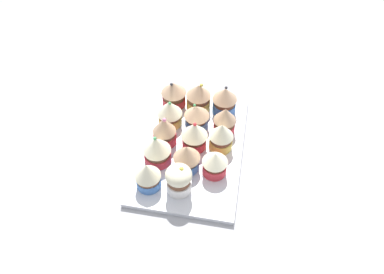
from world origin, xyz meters
TOP-DOWN VIEW (x-y plane):
  - ground_plane at (0.00, 0.00)cm, footprint 180.00×180.00cm
  - baking_tray at (0.00, 0.00)cm, footprint 36.72×23.81cm
  - cupcake_0 at (-13.13, -7.13)cm, footprint 6.48×6.48cm
  - cupcake_1 at (-6.22, -6.63)cm, footprint 6.10×6.10cm
  - cupcake_2 at (-0.09, -6.50)cm, footprint 5.47×5.47cm
  - cupcake_3 at (5.68, -6.84)cm, footprint 6.21×6.21cm
  - cupcake_4 at (12.59, -7.18)cm, footprint 5.60×5.60cm
  - cupcake_5 at (-12.74, -0.63)cm, footprint 6.24×6.24cm
  - cupcake_6 at (-6.50, -0.21)cm, footprint 6.17×6.17cm
  - cupcake_7 at (-0.24, 0.54)cm, footprint 6.17×6.17cm
  - cupcake_8 at (6.49, 0.18)cm, footprint 6.00×6.00cm
  - cupcake_9 at (12.43, -0.55)cm, footprint 5.64×5.64cm
  - cupcake_10 at (-12.87, 5.99)cm, footprint 6.26×6.26cm
  - cupcake_11 at (-5.98, 6.85)cm, footprint 5.44×5.44cm
  - cupcake_12 at (-0.74, 6.66)cm, footprint 5.62×5.62cm
  - cupcake_13 at (6.67, 6.23)cm, footprint 5.63×5.63cm

SIDE VIEW (x-z plane):
  - ground_plane at x=0.00cm, z-range -3.00..0.00cm
  - baking_tray at x=0.00cm, z-range 0.00..1.20cm
  - cupcake_13 at x=6.67cm, z-range 1.29..7.82cm
  - cupcake_6 at x=-6.50cm, z-range 1.23..7.90cm
  - cupcake_9 at x=12.43cm, z-range 1.13..8.59cm
  - cupcake_0 at x=-13.13cm, z-range 1.22..8.51cm
  - cupcake_4 at x=12.59cm, z-range 1.30..8.48cm
  - cupcake_1 at x=-6.22cm, z-range 1.19..8.64cm
  - cupcake_8 at x=6.49cm, z-range 1.37..8.57cm
  - cupcake_11 at x=-5.98cm, z-range 1.29..8.72cm
  - cupcake_3 at x=5.68cm, z-range 1.11..9.01cm
  - cupcake_10 at x=-12.87cm, z-range 1.21..8.92cm
  - cupcake_12 at x=-0.74cm, z-range 1.29..8.87cm
  - cupcake_5 at x=-12.74cm, z-range 1.12..9.06cm
  - cupcake_2 at x=-0.09cm, z-range 1.08..9.12cm
  - cupcake_7 at x=-0.24cm, z-range 1.26..9.09cm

